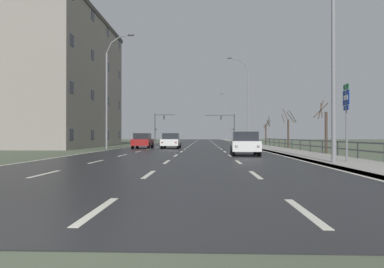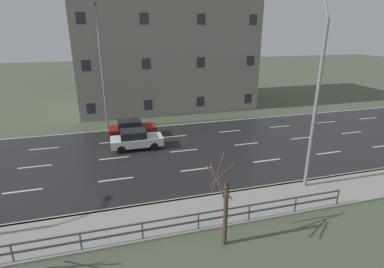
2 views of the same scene
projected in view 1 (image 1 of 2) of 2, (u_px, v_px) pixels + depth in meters
ground_plane at (192, 145)px, 51.74m from camera, size 160.00×160.00×0.12m
road_asphalt_strip at (194, 143)px, 63.73m from camera, size 14.00×120.00×0.03m
sidewalk_right at (239, 142)px, 63.44m from camera, size 3.00×120.00×0.12m
guardrail at (310, 144)px, 25.51m from camera, size 0.07×36.85×1.00m
street_lamp_foreground at (330, 48)px, 15.05m from camera, size 2.45×0.24×10.66m
street_lamp_midground at (247, 103)px, 43.59m from camera, size 2.82×0.24×11.48m
street_lamp_distant at (230, 118)px, 72.12m from camera, size 2.32×0.24×10.41m
street_lamp_left_bank at (108, 93)px, 32.69m from camera, size 2.74×0.24×11.17m
highway_sign at (346, 112)px, 15.56m from camera, size 0.09×0.68×3.71m
traffic_signal_right at (228, 123)px, 67.28m from camera, size 5.99×0.36×5.69m
traffic_signal_left at (158, 124)px, 67.13m from camera, size 4.09×0.36×5.77m
car_near_right at (245, 143)px, 22.38m from camera, size 2.00×4.19×1.57m
car_distant at (143, 141)px, 34.64m from camera, size 1.91×4.14×1.57m
car_far_left at (171, 141)px, 34.62m from camera, size 1.86×4.11×1.57m
brick_building at (48, 81)px, 40.43m from camera, size 13.05×20.65×15.66m
bare_tree_near at (326, 128)px, 25.27m from camera, size 1.55×1.64×4.06m
bare_tree_mid at (288, 130)px, 36.77m from camera, size 1.47×1.51×4.29m
bare_tree_far at (266, 132)px, 49.91m from camera, size 1.07×1.39×4.18m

